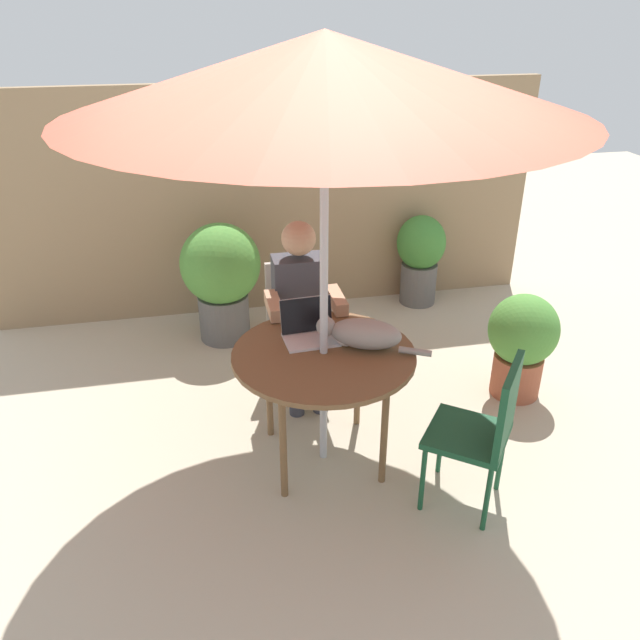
{
  "coord_description": "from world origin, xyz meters",
  "views": [
    {
      "loc": [
        -0.64,
        -2.97,
        2.5
      ],
      "look_at": [
        0.0,
        0.1,
        0.88
      ],
      "focal_mm": 35.66,
      "sensor_mm": 36.0,
      "label": 1
    }
  ],
  "objects_px": {
    "laptop": "(308,327)",
    "potted_plant_corner": "(221,274)",
    "person_seated": "(301,304)",
    "chair_empty": "(485,425)",
    "patio_table": "(324,362)",
    "cat": "(361,334)",
    "potted_plant_near_fence": "(420,255)",
    "patio_umbrella": "(325,74)",
    "potted_plant_by_chair": "(522,341)",
    "chair_occupied": "(298,316)"
  },
  "relations": [
    {
      "from": "person_seated",
      "to": "chair_occupied",
      "type": "bearing_deg",
      "value": 90.0
    },
    {
      "from": "patio_table",
      "to": "cat",
      "type": "relative_size",
      "value": 1.73
    },
    {
      "from": "patio_umbrella",
      "to": "potted_plant_by_chair",
      "type": "bearing_deg",
      "value": 15.4
    },
    {
      "from": "potted_plant_near_fence",
      "to": "patio_umbrella",
      "type": "bearing_deg",
      "value": -123.51
    },
    {
      "from": "patio_table",
      "to": "laptop",
      "type": "xyz_separation_m",
      "value": [
        -0.05,
        0.19,
        0.12
      ]
    },
    {
      "from": "potted_plant_corner",
      "to": "potted_plant_near_fence",
      "type": "bearing_deg",
      "value": 10.04
    },
    {
      "from": "patio_table",
      "to": "potted_plant_by_chair",
      "type": "height_order",
      "value": "potted_plant_by_chair"
    },
    {
      "from": "cat",
      "to": "potted_plant_corner",
      "type": "height_order",
      "value": "potted_plant_corner"
    },
    {
      "from": "laptop",
      "to": "potted_plant_corner",
      "type": "height_order",
      "value": "potted_plant_corner"
    },
    {
      "from": "person_seated",
      "to": "potted_plant_near_fence",
      "type": "bearing_deg",
      "value": 44.16
    },
    {
      "from": "cat",
      "to": "potted_plant_corner",
      "type": "xyz_separation_m",
      "value": [
        -0.68,
        1.61,
        -0.26
      ]
    },
    {
      "from": "laptop",
      "to": "potted_plant_near_fence",
      "type": "distance_m",
      "value": 2.22
    },
    {
      "from": "chair_empty",
      "to": "cat",
      "type": "bearing_deg",
      "value": 131.48
    },
    {
      "from": "patio_table",
      "to": "potted_plant_by_chair",
      "type": "relative_size",
      "value": 1.38
    },
    {
      "from": "patio_table",
      "to": "laptop",
      "type": "bearing_deg",
      "value": 103.89
    },
    {
      "from": "potted_plant_by_chair",
      "to": "patio_table",
      "type": "bearing_deg",
      "value": -164.6
    },
    {
      "from": "person_seated",
      "to": "laptop",
      "type": "relative_size",
      "value": 3.92
    },
    {
      "from": "patio_table",
      "to": "cat",
      "type": "xyz_separation_m",
      "value": [
        0.22,
        0.02,
        0.14
      ]
    },
    {
      "from": "chair_occupied",
      "to": "person_seated",
      "type": "relative_size",
      "value": 0.72
    },
    {
      "from": "patio_table",
      "to": "chair_empty",
      "type": "distance_m",
      "value": 0.93
    },
    {
      "from": "patio_table",
      "to": "person_seated",
      "type": "height_order",
      "value": "person_seated"
    },
    {
      "from": "patio_table",
      "to": "patio_umbrella",
      "type": "bearing_deg",
      "value": 0.0
    },
    {
      "from": "patio_table",
      "to": "patio_umbrella",
      "type": "distance_m",
      "value": 1.51
    },
    {
      "from": "patio_table",
      "to": "laptop",
      "type": "distance_m",
      "value": 0.23
    },
    {
      "from": "patio_umbrella",
      "to": "laptop",
      "type": "bearing_deg",
      "value": 103.89
    },
    {
      "from": "patio_table",
      "to": "person_seated",
      "type": "relative_size",
      "value": 0.83
    },
    {
      "from": "patio_umbrella",
      "to": "laptop",
      "type": "height_order",
      "value": "patio_umbrella"
    },
    {
      "from": "laptop",
      "to": "potted_plant_by_chair",
      "type": "bearing_deg",
      "value": 7.81
    },
    {
      "from": "laptop",
      "to": "potted_plant_near_fence",
      "type": "relative_size",
      "value": 0.39
    },
    {
      "from": "cat",
      "to": "potted_plant_by_chair",
      "type": "xyz_separation_m",
      "value": [
        1.23,
        0.38,
        -0.39
      ]
    },
    {
      "from": "potted_plant_near_fence",
      "to": "potted_plant_by_chair",
      "type": "height_order",
      "value": "potted_plant_near_fence"
    },
    {
      "from": "patio_umbrella",
      "to": "chair_occupied",
      "type": "bearing_deg",
      "value": 90.0
    },
    {
      "from": "patio_umbrella",
      "to": "potted_plant_near_fence",
      "type": "distance_m",
      "value": 2.89
    },
    {
      "from": "patio_table",
      "to": "potted_plant_near_fence",
      "type": "relative_size",
      "value": 1.27
    },
    {
      "from": "laptop",
      "to": "potted_plant_near_fence",
      "type": "xyz_separation_m",
      "value": [
        1.33,
        1.75,
        -0.34
      ]
    },
    {
      "from": "cat",
      "to": "chair_occupied",
      "type": "bearing_deg",
      "value": 104.64
    },
    {
      "from": "chair_occupied",
      "to": "laptop",
      "type": "bearing_deg",
      "value": -94.18
    },
    {
      "from": "chair_empty",
      "to": "potted_plant_near_fence",
      "type": "distance_m",
      "value": 2.56
    },
    {
      "from": "person_seated",
      "to": "patio_umbrella",
      "type": "bearing_deg",
      "value": -90.0
    },
    {
      "from": "potted_plant_near_fence",
      "to": "cat",
      "type": "bearing_deg",
      "value": -119.03
    },
    {
      "from": "chair_occupied",
      "to": "chair_empty",
      "type": "distance_m",
      "value": 1.59
    },
    {
      "from": "chair_empty",
      "to": "potted_plant_by_chair",
      "type": "height_order",
      "value": "chair_empty"
    },
    {
      "from": "patio_table",
      "to": "potted_plant_corner",
      "type": "bearing_deg",
      "value": 105.86
    },
    {
      "from": "patio_umbrella",
      "to": "potted_plant_corner",
      "type": "distance_m",
      "value": 2.35
    },
    {
      "from": "chair_empty",
      "to": "patio_table",
      "type": "bearing_deg",
      "value": 142.45
    },
    {
      "from": "potted_plant_corner",
      "to": "patio_table",
      "type": "bearing_deg",
      "value": -74.14
    },
    {
      "from": "person_seated",
      "to": "potted_plant_corner",
      "type": "bearing_deg",
      "value": 116.27
    },
    {
      "from": "patio_table",
      "to": "chair_occupied",
      "type": "bearing_deg",
      "value": 90.0
    },
    {
      "from": "chair_occupied",
      "to": "potted_plant_near_fence",
      "type": "xyz_separation_m",
      "value": [
        1.28,
        1.09,
        -0.07
      ]
    },
    {
      "from": "patio_umbrella",
      "to": "person_seated",
      "type": "height_order",
      "value": "patio_umbrella"
    }
  ]
}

